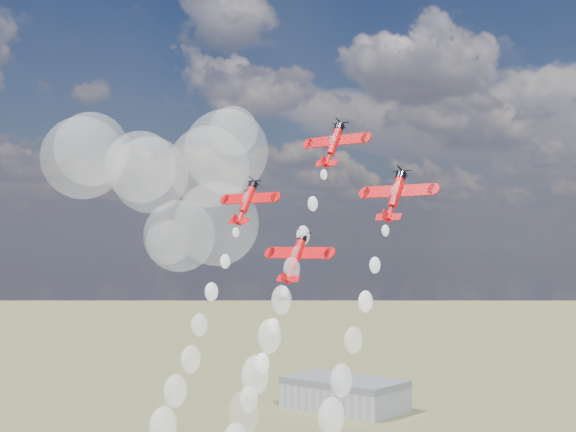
% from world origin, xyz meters
% --- Properties ---
extents(hangar, '(50.00, 28.00, 13.00)m').
position_xyz_m(hangar, '(-120.00, 180.00, 6.50)').
color(hangar, gray).
rests_on(hangar, ground).
extents(plane_lead, '(12.30, 6.37, 8.08)m').
position_xyz_m(plane_lead, '(2.08, 8.11, 87.77)').
color(plane_lead, red).
rests_on(plane_lead, ground).
extents(plane_left, '(12.30, 6.37, 8.08)m').
position_xyz_m(plane_left, '(-13.31, 3.04, 78.26)').
color(plane_left, red).
rests_on(plane_left, ground).
extents(plane_right, '(12.30, 6.37, 8.08)m').
position_xyz_m(plane_right, '(17.48, 3.04, 78.26)').
color(plane_right, red).
rests_on(plane_right, ground).
extents(plane_slot, '(12.30, 6.37, 8.08)m').
position_xyz_m(plane_slot, '(2.08, -2.03, 68.75)').
color(plane_slot, red).
rests_on(plane_slot, ground).
extents(drifted_smoke_cloud, '(73.22, 33.21, 40.72)m').
position_xyz_m(drifted_smoke_cloud, '(-66.67, 28.20, 87.31)').
color(drifted_smoke_cloud, white).
rests_on(drifted_smoke_cloud, ground).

